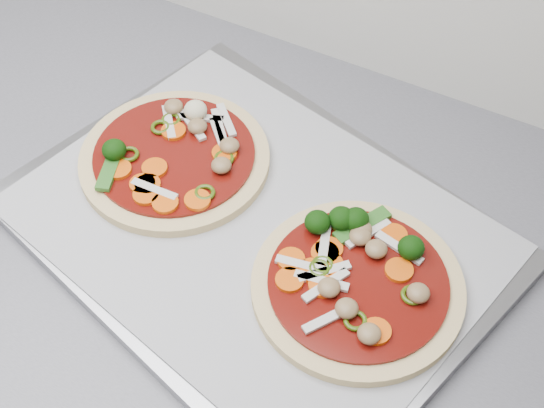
% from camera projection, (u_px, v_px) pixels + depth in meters
% --- Properties ---
extents(base_cabinet, '(3.60, 0.60, 0.86)m').
position_uv_depth(base_cabinet, '(104.00, 372.00, 1.14)').
color(base_cabinet, '#B6B6B4').
rests_on(base_cabinet, ground).
extents(countertop, '(3.60, 0.60, 0.04)m').
position_uv_depth(countertop, '(30.00, 174.00, 0.79)').
color(countertop, slate).
rests_on(countertop, base_cabinet).
extents(baking_tray, '(0.51, 0.43, 0.01)m').
position_uv_depth(baking_tray, '(255.00, 231.00, 0.71)').
color(baking_tray, gray).
rests_on(baking_tray, countertop).
extents(parchment, '(0.48, 0.39, 0.00)m').
position_uv_depth(parchment, '(255.00, 225.00, 0.71)').
color(parchment, '#A5A5AB').
rests_on(parchment, baking_tray).
extents(pizza_left, '(0.25, 0.25, 0.03)m').
position_uv_depth(pizza_left, '(175.00, 156.00, 0.75)').
color(pizza_left, '#DBB278').
rests_on(pizza_left, parchment).
extents(pizza_right, '(0.20, 0.20, 0.03)m').
position_uv_depth(pizza_right, '(357.00, 278.00, 0.66)').
color(pizza_right, '#DBB278').
rests_on(pizza_right, parchment).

